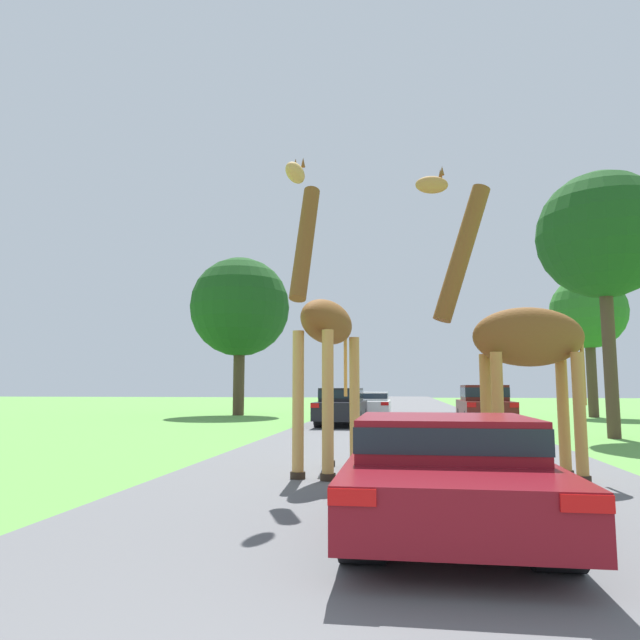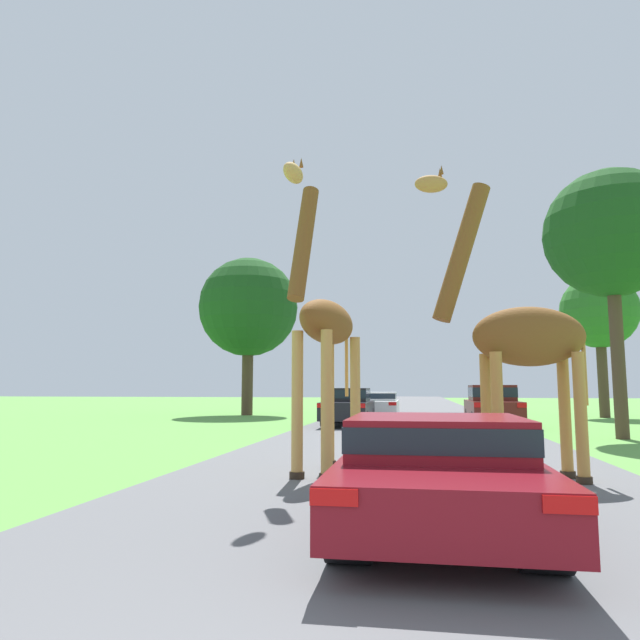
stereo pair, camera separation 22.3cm
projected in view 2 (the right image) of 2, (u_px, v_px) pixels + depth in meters
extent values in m
cube|color=#5B5B5E|center=(411.00, 415.00, 29.95)|extent=(7.96, 120.00, 0.00)
cylinder|color=tan|center=(327.00, 404.00, 9.24)|extent=(0.19, 0.19, 2.43)
cylinder|color=#2D2319|center=(327.00, 477.00, 9.11)|extent=(0.25, 0.25, 0.12)
cylinder|color=tan|center=(297.00, 404.00, 9.43)|extent=(0.19, 0.19, 2.43)
cylinder|color=#2D2319|center=(297.00, 475.00, 9.30)|extent=(0.25, 0.25, 0.12)
cylinder|color=tan|center=(355.00, 402.00, 10.66)|extent=(0.19, 0.19, 2.43)
cylinder|color=#2D2319|center=(356.00, 465.00, 10.53)|extent=(0.25, 0.25, 0.12)
cylinder|color=tan|center=(329.00, 402.00, 10.85)|extent=(0.19, 0.19, 2.43)
cylinder|color=#2D2319|center=(329.00, 464.00, 10.72)|extent=(0.25, 0.25, 0.12)
ellipsoid|color=brown|center=(328.00, 322.00, 10.21)|extent=(1.04, 2.27, 0.78)
cylinder|color=brown|center=(304.00, 242.00, 9.30)|extent=(0.45, 0.93, 2.04)
ellipsoid|color=tan|center=(293.00, 173.00, 9.02)|extent=(0.35, 0.60, 0.30)
cylinder|color=tan|center=(347.00, 362.00, 11.10)|extent=(0.07, 0.07, 1.33)
cone|color=brown|center=(301.00, 162.00, 9.18)|extent=(0.07, 0.07, 0.16)
cone|color=brown|center=(294.00, 164.00, 9.23)|extent=(0.07, 0.07, 0.16)
cylinder|color=#B77F3D|center=(498.00, 417.00, 8.92)|extent=(0.19, 0.19, 2.05)
cylinder|color=#2D2319|center=(500.00, 480.00, 8.81)|extent=(0.24, 0.24, 0.11)
cylinder|color=#B77F3D|center=(487.00, 415.00, 9.50)|extent=(0.19, 0.19, 2.05)
cylinder|color=#2D2319|center=(489.00, 474.00, 9.38)|extent=(0.24, 0.24, 0.11)
cylinder|color=#B77F3D|center=(581.00, 417.00, 8.92)|extent=(0.19, 0.19, 2.05)
cylinder|color=#2D2319|center=(584.00, 480.00, 8.81)|extent=(0.24, 0.24, 0.11)
cylinder|color=#B77F3D|center=(565.00, 415.00, 9.50)|extent=(0.19, 0.19, 2.05)
cylinder|color=#2D2319|center=(568.00, 474.00, 9.39)|extent=(0.24, 0.24, 0.11)
ellipsoid|color=brown|center=(529.00, 336.00, 9.36)|extent=(1.95, 0.99, 0.99)
cylinder|color=brown|center=(462.00, 252.00, 9.52)|extent=(1.07, 0.47, 2.37)
ellipsoid|color=#B77F3D|center=(431.00, 184.00, 9.66)|extent=(0.59, 0.33, 0.30)
cylinder|color=#B77F3D|center=(585.00, 371.00, 9.30)|extent=(0.07, 0.07, 1.12)
cone|color=brown|center=(442.00, 169.00, 9.62)|extent=(0.07, 0.07, 0.16)
cone|color=brown|center=(440.00, 172.00, 9.75)|extent=(0.07, 0.07, 0.16)
cube|color=maroon|center=(437.00, 480.00, 6.00)|extent=(1.97, 4.13, 0.50)
cube|color=maroon|center=(436.00, 436.00, 6.05)|extent=(1.77, 1.86, 0.41)
cube|color=#19232D|center=(436.00, 434.00, 6.05)|extent=(1.79, 1.88, 0.24)
cube|color=red|center=(334.00, 497.00, 4.11)|extent=(0.35, 0.03, 0.12)
cube|color=red|center=(570.00, 505.00, 3.85)|extent=(0.35, 0.03, 0.12)
cylinder|color=black|center=(372.00, 479.00, 7.31)|extent=(0.39, 0.63, 0.63)
cylinder|color=black|center=(499.00, 482.00, 7.06)|extent=(0.39, 0.63, 0.63)
cylinder|color=black|center=(350.00, 525.00, 4.88)|extent=(0.39, 0.63, 0.63)
cylinder|color=black|center=(542.00, 533.00, 4.63)|extent=(0.39, 0.63, 0.63)
cube|color=black|center=(348.00, 410.00, 22.36)|extent=(1.73, 4.60, 0.66)
cube|color=black|center=(348.00, 395.00, 22.43)|extent=(1.56, 2.07, 0.52)
cube|color=#19232D|center=(348.00, 394.00, 22.43)|extent=(1.57, 2.09, 0.31)
cube|color=red|center=(321.00, 406.00, 20.24)|extent=(0.31, 0.03, 0.16)
cube|color=red|center=(361.00, 406.00, 20.01)|extent=(0.31, 0.03, 0.16)
cylinder|color=black|center=(336.00, 415.00, 23.79)|extent=(0.35, 0.64, 0.64)
cylinder|color=black|center=(369.00, 415.00, 23.57)|extent=(0.35, 0.64, 0.64)
cylinder|color=black|center=(326.00, 419.00, 21.09)|extent=(0.35, 0.64, 0.64)
cylinder|color=black|center=(363.00, 419.00, 20.86)|extent=(0.35, 0.64, 0.64)
cube|color=silver|center=(378.00, 407.00, 27.22)|extent=(1.91, 4.19, 0.60)
cube|color=silver|center=(378.00, 396.00, 27.28)|extent=(1.72, 1.89, 0.41)
cube|color=#19232D|center=(378.00, 396.00, 27.28)|extent=(1.74, 1.90, 0.24)
cube|color=red|center=(357.00, 404.00, 25.31)|extent=(0.34, 0.03, 0.14)
cube|color=red|center=(393.00, 404.00, 25.05)|extent=(0.34, 0.03, 0.14)
cylinder|color=black|center=(364.00, 411.00, 28.54)|extent=(0.38, 0.56, 0.56)
cylinder|color=black|center=(395.00, 411.00, 28.30)|extent=(0.38, 0.56, 0.56)
cylinder|color=black|center=(359.00, 413.00, 26.08)|extent=(0.38, 0.56, 0.56)
cylinder|color=black|center=(393.00, 414.00, 25.83)|extent=(0.38, 0.56, 0.56)
cube|color=#561914|center=(492.00, 410.00, 21.68)|extent=(1.76, 4.23, 0.70)
cube|color=#561914|center=(492.00, 393.00, 21.76)|extent=(1.58, 1.91, 0.60)
cube|color=#19232D|center=(492.00, 392.00, 21.76)|extent=(1.60, 1.92, 0.36)
cube|color=red|center=(479.00, 405.00, 19.74)|extent=(0.32, 0.03, 0.17)
cube|color=red|center=(522.00, 405.00, 19.51)|extent=(0.32, 0.03, 0.17)
cylinder|color=black|center=(470.00, 416.00, 23.00)|extent=(0.35, 0.63, 0.63)
cylinder|color=black|center=(507.00, 416.00, 22.77)|extent=(0.35, 0.63, 0.63)
cylinder|color=black|center=(477.00, 420.00, 20.52)|extent=(0.35, 0.63, 0.63)
cylinder|color=black|center=(518.00, 420.00, 20.29)|extent=(0.35, 0.63, 0.63)
cylinder|color=#4C3828|center=(617.00, 344.00, 16.68)|extent=(0.38, 0.38, 5.50)
sphere|color=#194719|center=(610.00, 233.00, 17.07)|extent=(3.85, 3.85, 3.85)
cylinder|color=#4C3828|center=(248.00, 368.00, 30.56)|extent=(0.60, 0.60, 5.00)
sphere|color=#194719|center=(248.00, 307.00, 30.95)|extent=(5.35, 5.35, 5.35)
cylinder|color=#4C3828|center=(602.00, 369.00, 28.00)|extent=(0.48, 0.48, 4.70)
sphere|color=#286623|center=(599.00, 311.00, 28.34)|extent=(3.72, 3.72, 3.72)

